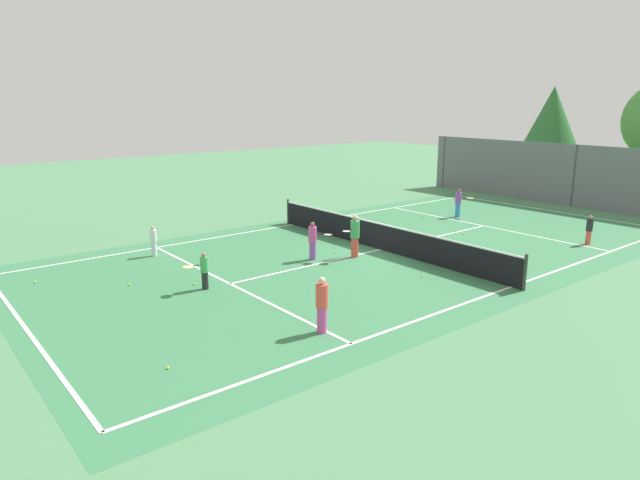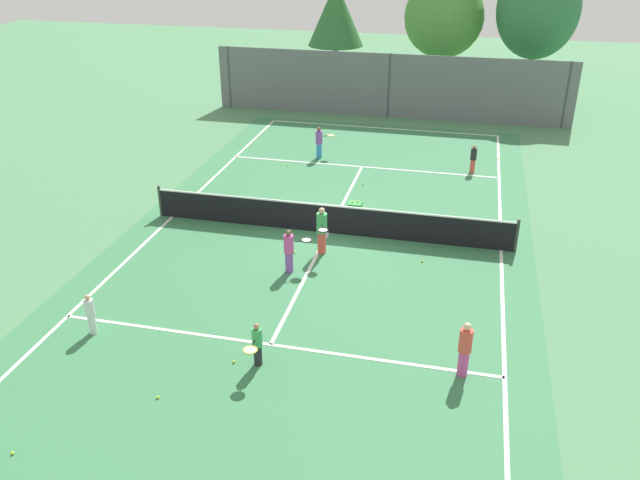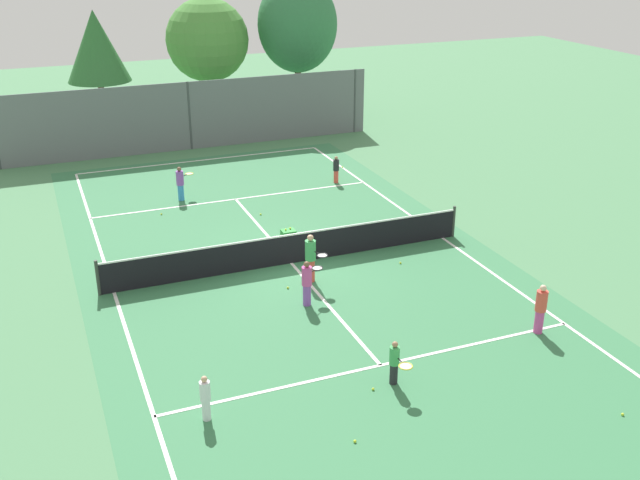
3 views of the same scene
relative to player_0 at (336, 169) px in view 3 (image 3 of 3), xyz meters
The scene contains 23 objects.
ground_plane 8.15m from the player_0, 123.07° to the right, with size 80.00×80.00×0.00m, color #4C8456.
court_surface 8.15m from the player_0, 123.07° to the right, with size 13.00×25.00×0.01m.
tennis_net 8.13m from the player_0, 123.07° to the right, with size 11.90×0.10×1.10m.
perimeter_fence 8.51m from the player_0, 121.65° to the left, with size 18.00×0.12×3.20m.
tree_0 12.74m from the player_0, 100.55° to the left, with size 4.30×4.30×6.50m.
tree_1 13.93m from the player_0, 126.51° to the left, with size 3.03×3.03×6.21m.
tree_2 12.45m from the player_0, 77.36° to the left, with size 4.21×4.44×7.52m.
player_0 is the anchor object (origin of this frame).
player_1 6.41m from the player_0, behind, with size 0.82×0.69×1.35m.
player_2 14.74m from the player_0, 107.73° to the right, with size 0.34×0.81×1.12m.
player_3 10.80m from the player_0, 117.31° to the right, with size 0.81×0.69×1.34m.
player_4 9.30m from the player_0, 117.68° to the right, with size 0.53×0.90×1.50m.
player_5 16.35m from the player_0, 122.90° to the right, with size 0.23×0.23×1.10m.
player_6 13.31m from the player_0, 89.48° to the right, with size 0.30×0.30×1.39m.
ball_crate 6.34m from the player_0, 127.84° to the right, with size 0.46×0.40×0.43m.
tennis_ball_1 4.74m from the player_0, 149.29° to the right, with size 0.07×0.07×0.07m, color #CCE533.
tennis_ball_2 17.00m from the player_0, 91.35° to the right, with size 0.07×0.07×0.07m, color #CCE533.
tennis_ball_3 8.25m from the player_0, 98.68° to the right, with size 0.07×0.07×0.07m, color #CCE533.
tennis_ball_4 14.98m from the player_0, 109.74° to the right, with size 0.07×0.07×0.07m, color #CCE533.
tennis_ball_5 16.84m from the player_0, 111.68° to the right, with size 0.07×0.07×0.07m, color #CCE533.
tennis_ball_6 2.15m from the player_0, 59.22° to the left, with size 0.07×0.07×0.07m, color #CCE533.
tennis_ball_7 7.53m from the player_0, behind, with size 0.07×0.07×0.07m, color #CCE533.
tennis_ball_8 9.91m from the player_0, 121.27° to the right, with size 0.07×0.07×0.07m, color #CCE533.
Camera 3 is at (-7.14, -20.23, 9.92)m, focal length 41.84 mm.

